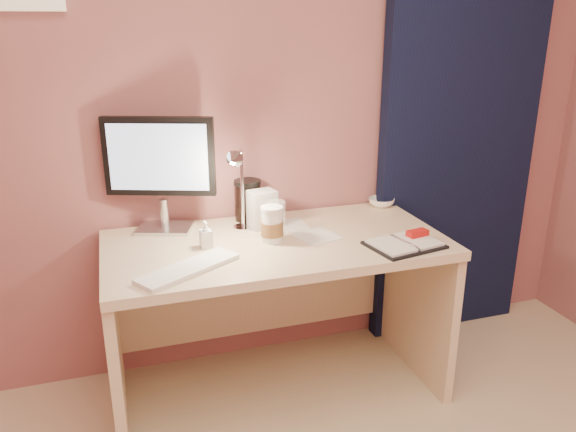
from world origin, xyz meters
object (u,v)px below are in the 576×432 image
object	(u,v)px
clear_cup	(276,218)
monitor	(161,164)
keyboard	(188,268)
desk_lamp	(256,181)
product_box	(262,209)
coffee_cup	(272,225)
dark_jar	(248,202)
lotion_bottle	(206,234)
planner	(405,243)
bowl	(381,202)
desk	(272,282)

from	to	relation	value
clear_cup	monitor	bearing A→B (deg)	156.92
clear_cup	keyboard	bearing A→B (deg)	-147.23
keyboard	desk_lamp	bearing A→B (deg)	8.07
clear_cup	product_box	size ratio (longest dim) A/B	0.85
coffee_cup	product_box	size ratio (longest dim) A/B	0.89
dark_jar	product_box	distance (m)	0.13
coffee_cup	lotion_bottle	bearing A→B (deg)	175.33
monitor	desk_lamp	world-z (taller)	monitor
planner	lotion_bottle	world-z (taller)	lotion_bottle
lotion_bottle	keyboard	bearing A→B (deg)	-116.39
keyboard	planner	bearing A→B (deg)	-32.94
product_box	desk_lamp	bearing A→B (deg)	-129.09
planner	clear_cup	xyz separation A→B (m)	(-0.46, 0.29, 0.06)
clear_cup	desk_lamp	xyz separation A→B (m)	(-0.08, 0.01, 0.17)
keyboard	dark_jar	bearing A→B (deg)	23.25
desk_lamp	bowl	bearing A→B (deg)	41.50
desk	coffee_cup	distance (m)	0.31
clear_cup	dark_jar	world-z (taller)	dark_jar
bowl	desk_lamp	bearing A→B (deg)	-163.36
monitor	desk_lamp	xyz separation A→B (m)	(0.37, -0.18, -0.06)
lotion_bottle	product_box	size ratio (longest dim) A/B	0.64
bowl	product_box	distance (m)	0.65
planner	product_box	xyz separation A→B (m)	(-0.50, 0.38, 0.07)
coffee_cup	bowl	world-z (taller)	coffee_cup
lotion_bottle	dark_jar	xyz separation A→B (m)	(0.24, 0.27, 0.03)
keyboard	bowl	distance (m)	1.12
desk	coffee_cup	xyz separation A→B (m)	(-0.02, -0.08, 0.30)
desk	bowl	distance (m)	0.70
lotion_bottle	desk_lamp	world-z (taller)	desk_lamp
product_box	desk_lamp	size ratio (longest dim) A/B	0.44
keyboard	coffee_cup	distance (m)	0.42
desk_lamp	keyboard	bearing A→B (deg)	-115.82
coffee_cup	desk_lamp	xyz separation A→B (m)	(-0.04, 0.09, 0.17)
planner	dark_jar	xyz separation A→B (m)	(-0.53, 0.51, 0.07)
desk	planner	size ratio (longest dim) A/B	4.42
desk	coffee_cup	world-z (taller)	coffee_cup
clear_cup	dark_jar	distance (m)	0.23
planner	coffee_cup	distance (m)	0.55
desk	coffee_cup	bearing A→B (deg)	-104.16
keyboard	desk_lamp	size ratio (longest dim) A/B	1.06
lotion_bottle	bowl	bearing A→B (deg)	16.47
coffee_cup	dark_jar	distance (m)	0.30
bowl	desk_lamp	xyz separation A→B (m)	(-0.68, -0.20, 0.22)
product_box	monitor	bearing A→B (deg)	155.46
desk	product_box	size ratio (longest dim) A/B	8.31
planner	coffee_cup	bearing A→B (deg)	146.89
desk	lotion_bottle	xyz separation A→B (m)	(-0.29, -0.06, 0.28)
desk	keyboard	world-z (taller)	keyboard
clear_cup	desk_lamp	bearing A→B (deg)	175.40
coffee_cup	clear_cup	distance (m)	0.09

